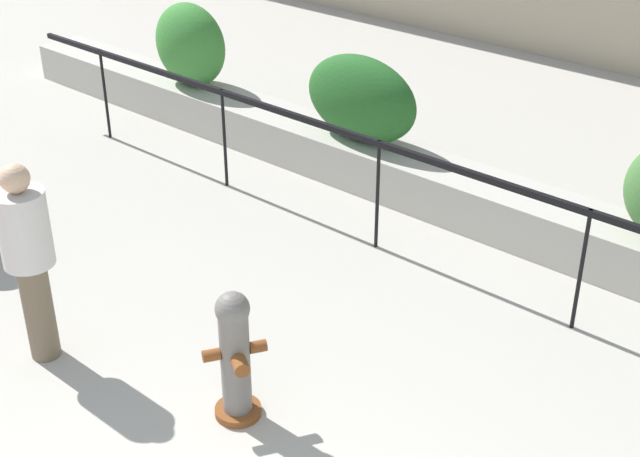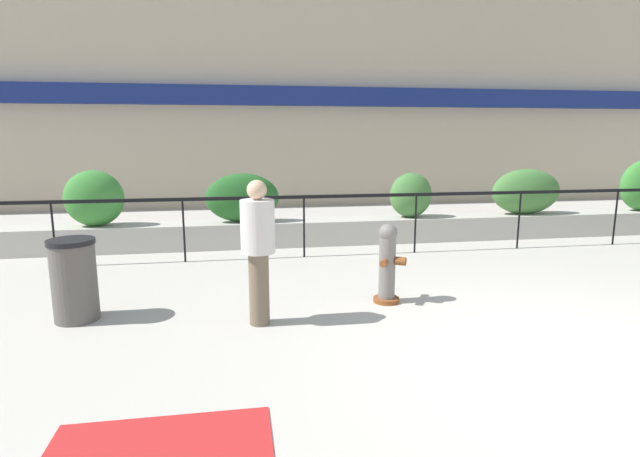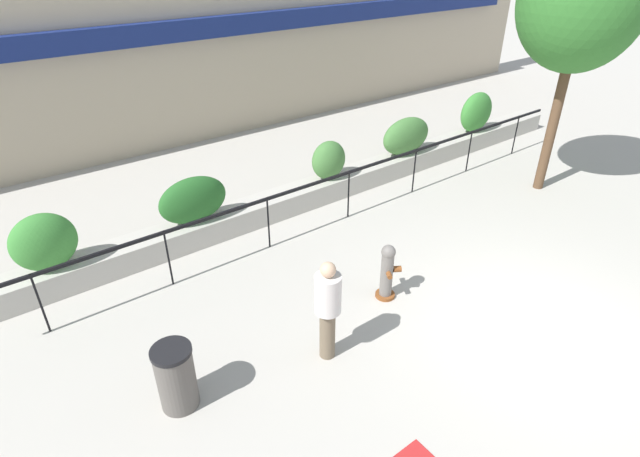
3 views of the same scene
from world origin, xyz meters
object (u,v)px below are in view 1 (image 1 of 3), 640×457
at_px(hedge_bush_0, 190,45).
at_px(pedestrian, 28,251).
at_px(hedge_bush_1, 361,99).
at_px(fire_hydrant, 235,355).

distance_m(hedge_bush_0, pedestrian, 5.19).
relative_size(hedge_bush_1, fire_hydrant, 1.34).
relative_size(hedge_bush_0, hedge_bush_1, 0.76).
distance_m(hedge_bush_1, fire_hydrant, 4.24).
xyz_separation_m(hedge_bush_1, fire_hydrant, (1.85, -3.79, -0.44)).
bearing_deg(pedestrian, hedge_bush_1, 91.56).
relative_size(hedge_bush_0, fire_hydrant, 1.02).
bearing_deg(hedge_bush_1, hedge_bush_0, 180.00).
bearing_deg(fire_hydrant, pedestrian, -163.56).
relative_size(fire_hydrant, pedestrian, 0.62).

